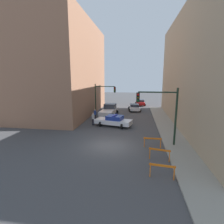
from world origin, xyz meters
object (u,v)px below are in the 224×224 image
object	(u,v)px
white_truck	(109,110)
pedestrian_crossing	(93,119)
parked_car_near	(134,107)
barrier_front	(162,169)
police_car	(114,121)
parked_car_mid	(140,102)
traffic_light_far	(102,95)
barrier_back	(153,141)
pedestrian_corner	(95,114)
barrier_mid	(160,152)
traffic_light_near	(163,108)

from	to	relation	value
white_truck	pedestrian_crossing	distance (m)	6.11
parked_car_near	barrier_front	xyz separation A→B (m)	(2.19, -22.68, -0.06)
police_car	parked_car_mid	bearing A→B (deg)	2.21
traffic_light_far	pedestrian_crossing	bearing A→B (deg)	-89.80
barrier_front	barrier_back	world-z (taller)	same
police_car	parked_car_near	bearing A→B (deg)	1.32
barrier_back	police_car	bearing A→B (deg)	124.27
white_truck	police_car	bearing A→B (deg)	-71.49
white_truck	parked_car_near	world-z (taller)	white_truck
pedestrian_crossing	barrier_back	bearing A→B (deg)	-178.19
pedestrian_corner	traffic_light_far	bearing A→B (deg)	-136.39
pedestrian_crossing	traffic_light_far	bearing A→B (deg)	-45.31
pedestrian_corner	barrier_back	xyz separation A→B (m)	(7.61, -9.36, -0.24)
parked_car_near	pedestrian_corner	xyz separation A→B (m)	(-5.61, -8.38, 0.19)
pedestrian_crossing	parked_car_mid	bearing A→B (deg)	-65.00
white_truck	pedestrian_crossing	size ratio (longest dim) A/B	3.32
parked_car_mid	pedestrian_corner	distance (m)	16.72
police_car	parked_car_mid	xyz separation A→B (m)	(3.61, 18.15, -0.05)
parked_car_near	pedestrian_crossing	xyz separation A→B (m)	(-5.19, -11.12, 0.19)
parked_car_near	barrier_mid	world-z (taller)	parked_car_near
parked_car_mid	white_truck	bearing A→B (deg)	-116.48
parked_car_mid	barrier_front	distance (m)	29.60
barrier_back	traffic_light_near	bearing A→B (deg)	37.99
traffic_light_near	police_car	distance (m)	8.34
pedestrian_corner	barrier_front	bearing A→B (deg)	79.22
parked_car_mid	barrier_mid	bearing A→B (deg)	-90.53
traffic_light_near	white_truck	size ratio (longest dim) A/B	0.94
parked_car_mid	pedestrian_crossing	bearing A→B (deg)	-112.42
barrier_front	barrier_back	xyz separation A→B (m)	(-0.20, 4.94, 0.00)
white_truck	barrier_back	distance (m)	14.01
parked_car_mid	traffic_light_far	bearing A→B (deg)	-121.03
police_car	pedestrian_corner	xyz separation A→B (m)	(-3.19, 2.88, 0.14)
police_car	parked_car_mid	distance (m)	18.51
traffic_light_far	pedestrian_crossing	size ratio (longest dim) A/B	3.13
police_car	barrier_back	distance (m)	7.85
pedestrian_crossing	pedestrian_corner	xyz separation A→B (m)	(-0.42, 2.73, 0.00)
parked_car_near	barrier_mid	distance (m)	20.35
police_car	barrier_front	size ratio (longest dim) A/B	3.14
traffic_light_near	parked_car_mid	size ratio (longest dim) A/B	1.19
traffic_light_near	pedestrian_corner	bearing A→B (deg)	134.07
traffic_light_far	barrier_front	xyz separation A→B (m)	(7.40, -17.60, -2.78)
police_car	pedestrian_crossing	distance (m)	2.77
white_truck	parked_car_mid	size ratio (longest dim) A/B	1.26
pedestrian_crossing	barrier_front	world-z (taller)	pedestrian_crossing
police_car	traffic_light_near	bearing A→B (deg)	-124.61
pedestrian_crossing	barrier_mid	bearing A→B (deg)	174.05
traffic_light_near	barrier_mid	size ratio (longest dim) A/B	3.30
police_car	barrier_mid	bearing A→B (deg)	-138.62
parked_car_mid	barrier_mid	xyz separation A→B (m)	(1.14, -27.11, -0.06)
traffic_light_far	white_truck	size ratio (longest dim) A/B	0.94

